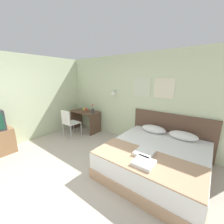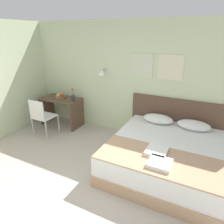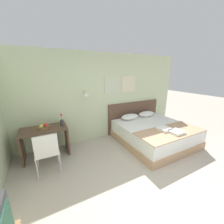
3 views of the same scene
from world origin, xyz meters
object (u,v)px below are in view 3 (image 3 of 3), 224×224
Objects in this scene: desk at (45,137)px; folded_towel_mid_bed at (177,132)px; folded_towel_near_foot at (165,129)px; pillow_left at (130,117)px; pillow_right at (146,114)px; bed at (154,133)px; desk_chair at (47,150)px; throw_blanket at (170,132)px; headboard at (134,116)px; fruit_bowl at (43,127)px; flower_vase at (62,122)px.

folded_towel_mid_bed is at bearing -25.43° from desk.
desk is (-2.90, 1.15, -0.09)m from folded_towel_near_foot.
pillow_left and pillow_right have the same top height.
bed is at bearing -65.10° from pillow_left.
folded_towel_near_foot is at bearing -76.68° from pillow_left.
pillow_left is at bearing 16.99° from desk_chair.
pillow_left is at bearing 180.00° from pillow_right.
pillow_right is at bearing 65.10° from bed.
desk reaches higher than pillow_left.
pillow_right is at bearing 13.46° from desk_chair.
desk_chair is (0.01, -0.73, 0.03)m from desk.
desk_chair is (-2.96, 0.56, -0.02)m from throw_blanket.
headboard is 0.46m from pillow_right.
folded_towel_mid_bed is 1.17× the size of fruit_bowl.
desk_chair reaches higher than pillow_left.
fruit_bowl is at bearing -178.76° from pillow_left.
flower_vase is at bearing -172.21° from headboard.
fruit_bowl is (-0.01, 0.74, 0.25)m from desk_chair.
flower_vase reaches higher than pillow_right.
folded_towel_mid_bed is 0.35× the size of desk_chair.
headboard reaches higher than desk_chair.
folded_towel_near_foot is 2.92m from desk_chair.
folded_towel_mid_bed is at bearing -74.64° from pillow_left.
folded_towel_mid_bed reaches higher than bed.
desk_chair is (-2.96, -1.06, 0.02)m from headboard.
bed is 7.22× the size of fruit_bowl.
pillow_left is 1.98× the size of flower_vase.
folded_towel_mid_bed is (-0.31, -1.50, -0.03)m from pillow_right.
flower_vase is (-2.58, 1.42, 0.25)m from folded_towel_mid_bed.
pillow_right reaches higher than folded_towel_mid_bed.
pillow_right is 3.42m from desk_chair.
pillow_left is (-0.36, 0.77, 0.37)m from bed.
headboard is 1.49m from folded_towel_near_foot.
folded_towel_mid_bed is (0.05, -1.77, 0.08)m from headboard.
desk_chair is at bearing 171.67° from folded_towel_near_foot.
pillow_right is at bearing -36.51° from headboard.
pillow_right reaches higher than bed.
desk reaches higher than folded_towel_mid_bed.
desk_chair reaches higher than throw_blanket.
pillow_right is at bearing 1.12° from desk.
bed is 3.10m from fruit_bowl.
desk is at bearing 154.57° from folded_towel_mid_bed.
headboard is 3.00m from fruit_bowl.
fruit_bowl reaches higher than bed.
desk_chair reaches higher than folded_towel_mid_bed.
fruit_bowl is (-2.61, -0.06, 0.16)m from pillow_left.
headboard is 2.58m from flower_vase.
fruit_bowl is (-2.97, -0.32, 0.27)m from headboard.
folded_towel_near_foot is 1.04× the size of flower_vase.
headboard is 3.15m from desk_chair.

